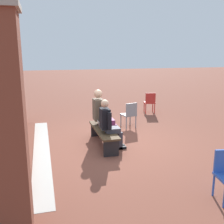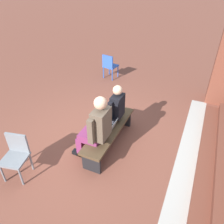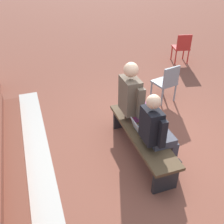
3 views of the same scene
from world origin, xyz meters
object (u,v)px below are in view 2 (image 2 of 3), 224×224
Objects in this scene: person_student at (113,110)px; plastic_chair_near_bench_right at (16,154)px; person_adult at (96,128)px; plastic_chair_far_right at (109,65)px; bench at (109,132)px; laptop at (110,127)px.

person_student reaches higher than plastic_chair_near_bench_right.
person_student is 0.90× the size of person_adult.
person_adult is at bearing 20.82° from plastic_chair_far_right.
person_adult is 1.49m from plastic_chair_near_bench_right.
person_adult is (0.44, -0.07, 0.40)m from bench.
person_student is at bearing -167.26° from laptop.
plastic_chair_far_right reaches higher than bench.
plastic_chair_far_right is (-3.09, -1.42, 0.13)m from bench.
person_adult is 1.72× the size of plastic_chair_near_bench_right.
laptop is at bearing 52.78° from bench.
laptop reaches higher than bench.
bench is at bearing 138.91° from plastic_chair_near_bench_right.
plastic_chair_far_right is (-2.76, -1.35, -0.22)m from person_student.
person_adult reaches higher than laptop.
person_adult is 0.51m from laptop.
bench is at bearing 24.59° from plastic_chair_far_right.
person_student is at bearing 146.34° from plastic_chair_near_bench_right.
plastic_chair_near_bench_right is at bearing -33.66° from person_student.
bench is 1.25× the size of person_adult.
plastic_chair_near_bench_right is at bearing 2.75° from plastic_chair_far_right.
laptop is at bearing 168.78° from person_adult.
plastic_chair_far_right reaches higher than laptop.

